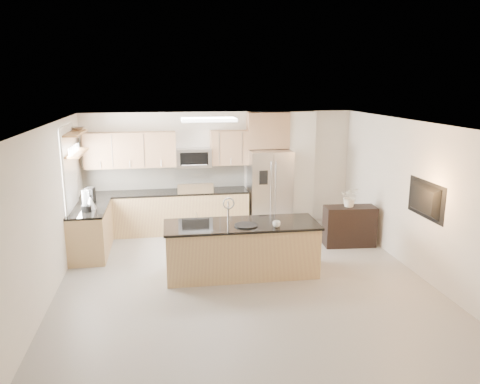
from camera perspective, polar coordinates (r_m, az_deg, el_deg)
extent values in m
plane|color=gray|center=(7.86, 0.57, -11.03)|extent=(6.50, 6.50, 0.00)
cube|color=white|center=(7.19, 0.62, 8.20)|extent=(6.00, 6.50, 0.02)
cube|color=beige|center=(10.56, -2.46, 2.70)|extent=(6.00, 0.02, 2.60)
cube|color=beige|center=(4.45, 8.04, -12.67)|extent=(6.00, 0.02, 2.60)
cube|color=beige|center=(7.52, -22.56, -2.67)|extent=(0.02, 6.50, 2.60)
cube|color=beige|center=(8.46, 21.05, -0.86)|extent=(0.02, 6.50, 2.60)
cube|color=#D6C076|center=(10.36, -8.94, -2.54)|extent=(3.55, 0.65, 0.88)
cube|color=black|center=(10.25, -9.03, -0.07)|extent=(3.55, 0.66, 0.04)
cube|color=beige|center=(10.50, -9.10, 1.81)|extent=(3.55, 0.02, 0.52)
cube|color=#D6C076|center=(9.44, -17.71, -4.60)|extent=(0.65, 1.50, 0.88)
cube|color=black|center=(9.32, -17.91, -1.90)|extent=(0.66, 1.50, 0.04)
cube|color=black|center=(10.38, -5.49, -2.35)|extent=(0.76, 0.64, 0.90)
cube|color=black|center=(10.27, -5.54, 0.15)|extent=(0.76, 0.62, 0.03)
cube|color=#BDBCBF|center=(9.95, -5.44, 0.40)|extent=(0.76, 0.04, 0.22)
cube|color=#A87E5B|center=(10.26, -13.23, 5.02)|extent=(1.92, 0.33, 0.75)
cube|color=#A87E5B|center=(10.34, -1.33, 5.43)|extent=(0.82, 0.33, 0.75)
cube|color=#BDBCBF|center=(10.25, -5.68, 4.20)|extent=(0.76, 0.40, 0.40)
cube|color=black|center=(10.06, -5.61, 4.03)|extent=(0.60, 0.02, 0.28)
cube|color=#BDBCBF|center=(10.46, 3.59, 0.29)|extent=(0.92, 0.75, 1.78)
cube|color=#949496|center=(10.10, 4.07, -0.19)|extent=(0.02, 0.01, 1.69)
cube|color=black|center=(9.96, 2.88, 1.76)|extent=(0.18, 0.03, 0.30)
cube|color=silver|center=(10.78, 7.30, 2.82)|extent=(0.60, 0.30, 2.60)
cube|color=white|center=(9.21, -20.15, 2.55)|extent=(0.03, 1.05, 1.55)
cube|color=white|center=(9.21, -20.06, 2.55)|extent=(0.03, 1.15, 1.65)
cube|color=#9B653E|center=(9.24, -19.36, 4.52)|extent=(0.30, 1.20, 0.04)
cube|color=#9B653E|center=(9.19, -19.54, 6.80)|extent=(0.30, 1.20, 0.04)
cube|color=white|center=(8.72, -3.85, 8.80)|extent=(1.00, 0.50, 0.06)
cube|color=#D6C076|center=(8.07, 0.18, -7.06)|extent=(2.56, 0.92, 0.86)
cube|color=black|center=(7.92, 0.19, -4.00)|extent=(2.62, 0.98, 0.04)
cube|color=black|center=(7.90, -1.22, -4.17)|extent=(0.54, 0.39, 0.01)
cylinder|color=#BDBCBF|center=(8.05, -1.45, -2.32)|extent=(0.03, 0.03, 0.34)
torus|color=#BDBCBF|center=(7.95, -1.39, -1.39)|extent=(0.21, 0.03, 0.21)
cube|color=black|center=(9.69, 13.20, -4.06)|extent=(1.04, 0.50, 0.81)
imported|color=white|center=(7.74, 4.48, -3.92)|extent=(0.16, 0.16, 0.10)
cylinder|color=black|center=(7.79, 0.73, -4.08)|extent=(0.50, 0.50, 0.02)
cylinder|color=black|center=(9.00, -18.22, -1.93)|extent=(0.17, 0.17, 0.12)
cylinder|color=silver|center=(8.95, -18.32, -0.69)|extent=(0.13, 0.13, 0.28)
cone|color=#BDBCBF|center=(9.16, -17.76, -1.24)|extent=(0.22, 0.22, 0.24)
cylinder|color=black|center=(9.13, -17.82, -0.44)|extent=(0.04, 0.04, 0.04)
cube|color=black|center=(9.63, -17.79, -0.37)|extent=(0.19, 0.22, 0.30)
cylinder|color=#BDBCBF|center=(9.60, -17.81, -0.85)|extent=(0.10, 0.10, 0.11)
imported|color=#BDBCBF|center=(9.57, -19.17, 7.40)|extent=(0.37, 0.37, 0.08)
imported|color=white|center=(9.51, 13.32, 0.03)|extent=(0.68, 0.64, 0.61)
imported|color=black|center=(8.23, 21.23, -0.88)|extent=(0.14, 1.08, 0.62)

